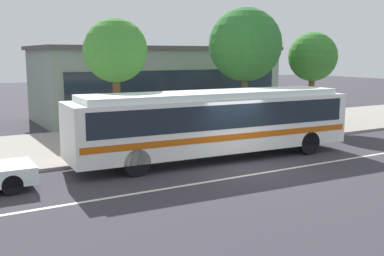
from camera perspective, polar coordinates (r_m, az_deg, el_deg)
The scene contains 12 objects.
ground_plane at distance 17.56m, azimuth 6.73°, elevation -5.04°, with size 120.00×120.00×0.00m, color #38343C.
sidewalk_slab at distance 23.71m, azimuth -3.98°, elevation -1.14°, with size 60.00×8.00×0.12m, color #9D9289.
lane_stripe_center at distance 16.95m, azimuth 8.36°, elevation -5.58°, with size 56.00×0.16×0.01m, color silver.
transit_bus at distance 18.80m, azimuth 2.84°, elevation 1.01°, with size 12.04×3.10×2.79m.
pedestrian_waiting_near_sign at distance 23.50m, azimuth 9.60°, elevation 1.07°, with size 0.39×0.39×1.57m.
pedestrian_walking_along_curb at distance 22.22m, azimuth 0.14°, elevation 0.95°, with size 0.36×0.36×1.70m.
pedestrian_standing_by_tree at distance 21.70m, azimuth 2.02°, elevation 0.76°, with size 0.41×0.41×1.71m.
bus_stop_sign at distance 22.91m, azimuth 8.76°, elevation 2.33°, with size 0.15×0.44×2.31m.
street_tree_near_stop at distance 21.17m, azimuth -9.45°, elevation 9.35°, with size 2.87×2.87×5.77m.
street_tree_mid_block at distance 25.40m, azimuth 6.61°, elevation 10.19°, with size 3.97×3.97×6.66m.
street_tree_far_end at distance 27.89m, azimuth 14.73°, elevation 8.45°, with size 2.83×2.83×5.43m.
station_building at distance 31.48m, azimuth -4.42°, elevation 5.69°, with size 16.00×7.26×4.78m.
Camera 1 is at (-10.26, -13.59, 4.28)m, focal length 43.05 mm.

